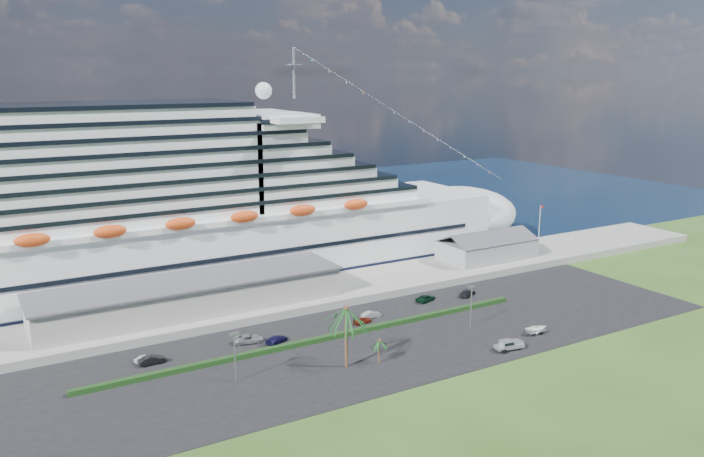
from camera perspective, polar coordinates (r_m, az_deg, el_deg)
ground at (r=118.91m, az=4.77°, el=-11.12°), size 420.00×420.00×0.00m
asphalt_lot at (r=127.29m, az=1.90°, el=-9.39°), size 140.00×38.00×0.12m
wharf at (r=150.78m, az=-4.00°, el=-5.46°), size 240.00×20.00×1.80m
water at (r=232.50m, az=-13.91°, el=0.52°), size 420.00×160.00×0.02m
cruise_ship at (r=161.19m, az=-14.80°, el=1.15°), size 191.00×38.00×54.00m
terminal_building at (r=140.85m, az=-13.22°, el=-5.36°), size 61.00×15.00×6.30m
port_shed at (r=177.97m, az=11.15°, el=-1.64°), size 24.00×12.31×7.37m
flagpole at (r=189.27m, az=15.32°, el=0.22°), size 1.08×0.16×12.00m
hedge at (r=127.39m, az=-2.40°, el=-9.12°), size 88.00×1.10×0.90m
lamp_post_left at (r=111.30m, az=-9.72°, el=-10.01°), size 1.60×0.35×8.27m
lamp_post_right at (r=134.36m, az=9.88°, el=-5.95°), size 1.60×0.35×8.27m
palm_tall at (r=113.57m, az=-0.48°, el=-7.24°), size 8.82×8.82×11.13m
palm_short at (r=117.05m, az=2.27°, el=-9.54°), size 3.53×3.53×4.56m
parked_car_0 at (r=123.89m, az=-16.87°, el=-10.28°), size 3.82×2.31×1.22m
parked_car_1 at (r=122.46m, az=-16.27°, el=-10.44°), size 4.55×1.59×1.50m
parked_car_2 at (r=127.74m, az=-8.60°, el=-9.06°), size 5.79×3.55×1.50m
parked_car_3 at (r=127.11m, az=-6.29°, el=-9.14°), size 5.01×3.49×1.35m
parked_car_4 at (r=135.46m, az=0.86°, el=-7.64°), size 4.19×2.26×1.35m
parked_car_5 at (r=138.51m, az=1.62°, el=-7.17°), size 4.20×1.55×1.37m
parked_car_6 at (r=149.01m, az=6.15°, el=-5.77°), size 5.37×3.52×1.37m
parked_car_7 at (r=153.58m, az=9.56°, el=-5.30°), size 5.33×3.89×1.43m
pickup_truck at (r=126.29m, az=12.90°, el=-9.38°), size 5.55×2.77×1.87m
boat_trailer at (r=134.88m, az=15.12°, el=-8.04°), size 5.35×3.48×1.54m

